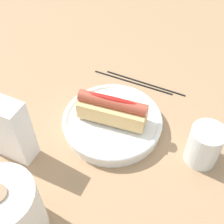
{
  "coord_description": "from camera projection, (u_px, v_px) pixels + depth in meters",
  "views": [
    {
      "loc": [
        -0.18,
        0.38,
        0.52
      ],
      "look_at": [
        0.01,
        0.0,
        0.05
      ],
      "focal_mm": 46.92,
      "sensor_mm": 36.0,
      "label": 1
    }
  ],
  "objects": [
    {
      "name": "ground_plane",
      "position": [
        116.0,
        128.0,
        0.67
      ],
      "size": [
        2.4,
        2.4,
        0.0
      ],
      "primitive_type": "plane",
      "color": "#9E7A56"
    },
    {
      "name": "serving_bowl",
      "position": [
        112.0,
        122.0,
        0.66
      ],
      "size": [
        0.23,
        0.23,
        0.03
      ],
      "color": "white",
      "rests_on": "ground_plane"
    },
    {
      "name": "hotdog_front",
      "position": [
        112.0,
        110.0,
        0.63
      ],
      "size": [
        0.16,
        0.07,
        0.06
      ],
      "color": "#DBB270",
      "rests_on": "serving_bowl"
    },
    {
      "name": "water_glass",
      "position": [
        204.0,
        146.0,
        0.59
      ],
      "size": [
        0.07,
        0.07,
        0.09
      ],
      "color": "white",
      "rests_on": "ground_plane"
    },
    {
      "name": "paper_towel_roll",
      "position": [
        9.0,
        213.0,
        0.47
      ],
      "size": [
        0.11,
        0.11,
        0.13
      ],
      "color": "white",
      "rests_on": "ground_plane"
    },
    {
      "name": "napkin_box",
      "position": [
        4.0,
        128.0,
        0.58
      ],
      "size": [
        0.11,
        0.05,
        0.15
      ],
      "primitive_type": "cube",
      "rotation": [
        0.0,
        0.0,
        0.03
      ],
      "color": "white",
      "rests_on": "ground_plane"
    },
    {
      "name": "chopstick_near",
      "position": [
        132.0,
        82.0,
        0.77
      ],
      "size": [
        0.22,
        0.01,
        0.01
      ],
      "primitive_type": "cylinder",
      "rotation": [
        0.0,
        1.57,
        0.04
      ],
      "color": "black",
      "rests_on": "ground_plane"
    },
    {
      "name": "chopstick_far",
      "position": [
        145.0,
        83.0,
        0.77
      ],
      "size": [
        0.22,
        0.01,
        0.01
      ],
      "primitive_type": "cylinder",
      "rotation": [
        0.0,
        1.57,
        0.02
      ],
      "color": "black",
      "rests_on": "ground_plane"
    }
  ]
}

